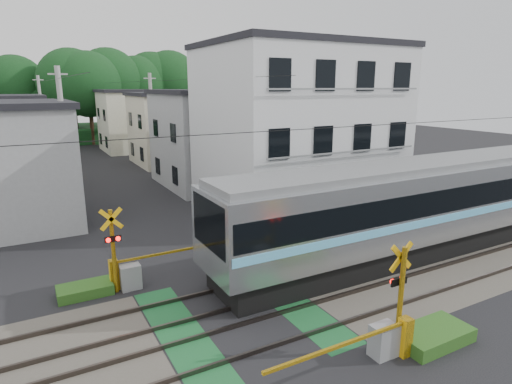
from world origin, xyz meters
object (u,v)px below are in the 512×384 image
crossing_signal_near (388,332)px  apartment_block (298,129)px  commuter_train (419,205)px  pedestrian (77,153)px  crossing_signal_far (127,270)px

crossing_signal_near → apartment_block: (5.91, 13.15, 3.94)m
commuter_train → pedestrian: bearing=107.9°
commuter_train → apartment_block: (-0.67, 8.29, 2.54)m
crossing_signal_far → apartment_block: apartment_block is taller
commuter_train → pedestrian: size_ratio=10.72×
commuter_train → crossing_signal_far: (-11.76, 2.45, -1.41)m
commuter_train → crossing_signal_near: (-6.59, -4.85, -1.41)m
crossing_signal_near → crossing_signal_far: size_ratio=1.00×
crossing_signal_near → apartment_block: bearing=65.8°
commuter_train → crossing_signal_near: bearing=-143.6°
pedestrian → crossing_signal_far: bearing=73.6°
apartment_block → pedestrian: 25.10m
crossing_signal_near → commuter_train: bearing=36.4°
pedestrian → crossing_signal_near: bearing=82.4°
apartment_block → pedestrian: bearing=112.3°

